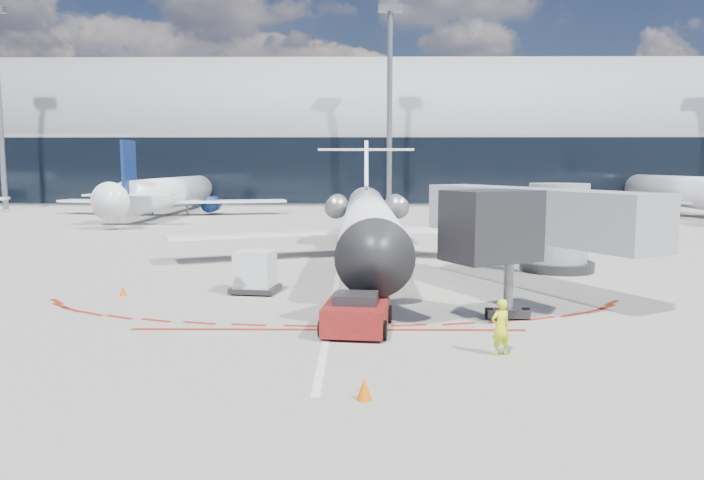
{
  "coord_description": "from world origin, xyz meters",
  "views": [
    {
      "loc": [
        1.09,
        -33.17,
        5.83
      ],
      "look_at": [
        0.74,
        -0.91,
        1.94
      ],
      "focal_mm": 32.0,
      "sensor_mm": 36.0,
      "label": 1
    }
  ],
  "objects_px": {
    "regional_jet": "(368,219)",
    "uld_container": "(255,272)",
    "pushback_tug": "(357,313)",
    "ramp_worker": "(500,327)"
  },
  "relations": [
    {
      "from": "ramp_worker",
      "to": "uld_container",
      "type": "relative_size",
      "value": 0.77
    },
    {
      "from": "pushback_tug",
      "to": "ramp_worker",
      "type": "xyz_separation_m",
      "value": [
        4.4,
        -2.88,
        0.27
      ]
    },
    {
      "from": "ramp_worker",
      "to": "uld_container",
      "type": "xyz_separation_m",
      "value": [
        -9.07,
        9.35,
        0.07
      ]
    },
    {
      "from": "regional_jet",
      "to": "uld_container",
      "type": "xyz_separation_m",
      "value": [
        -5.3,
        -9.93,
        -1.61
      ]
    },
    {
      "from": "regional_jet",
      "to": "uld_container",
      "type": "bearing_deg",
      "value": -118.09
    },
    {
      "from": "pushback_tug",
      "to": "uld_container",
      "type": "bearing_deg",
      "value": 132.78
    },
    {
      "from": "regional_jet",
      "to": "ramp_worker",
      "type": "height_order",
      "value": "regional_jet"
    },
    {
      "from": "pushback_tug",
      "to": "ramp_worker",
      "type": "bearing_deg",
      "value": -26.13
    },
    {
      "from": "regional_jet",
      "to": "pushback_tug",
      "type": "bearing_deg",
      "value": -92.23
    },
    {
      "from": "pushback_tug",
      "to": "uld_container",
      "type": "distance_m",
      "value": 7.99
    }
  ]
}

